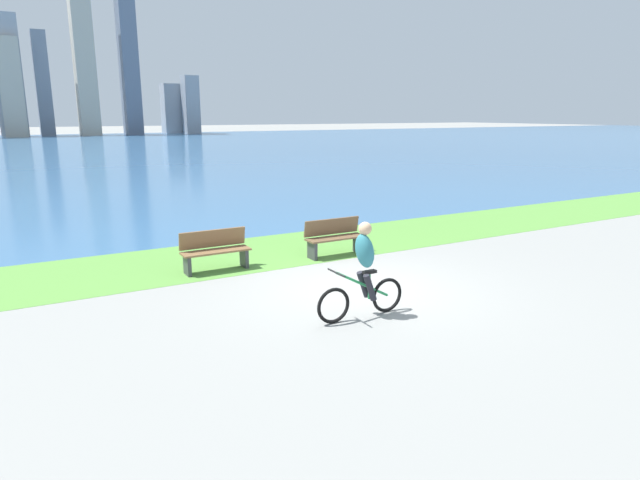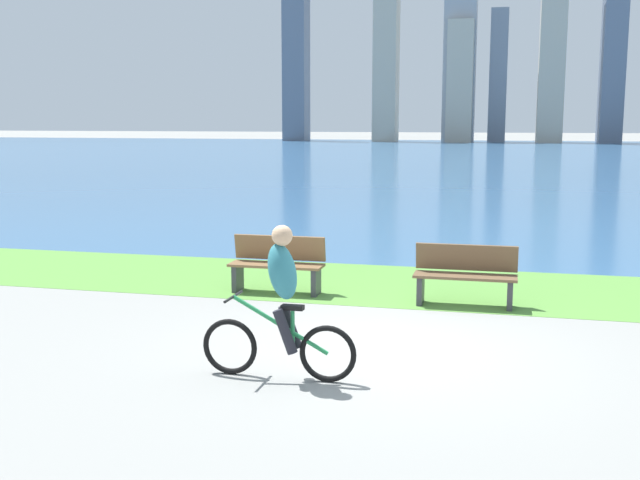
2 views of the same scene
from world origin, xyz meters
The scene contains 7 objects.
ground_plane centered at (0.00, 0.00, 0.00)m, with size 300.00×300.00×0.00m, color gray.
grass_strip_bayside centered at (0.00, 3.66, 0.00)m, with size 120.00×3.27×0.01m, color #59933D.
bay_water_surface centered at (0.00, 48.83, 0.00)m, with size 300.00×87.06×0.00m, color #386693.
cyclist_lead centered at (-0.83, -1.30, 0.83)m, with size 1.70×0.52×1.65m.
bench_near_path centered at (0.87, 2.48, 0.45)m, with size 1.50×0.47×0.90m.
bench_far_along_path centered at (-2.09, 2.66, 0.45)m, with size 1.50×0.47×0.90m.
city_skyline_far_shore centered at (0.59, 85.41, 9.68)m, with size 49.18×7.22×27.22m.
Camera 2 is at (1.45, -8.91, 2.74)m, focal length 43.41 mm.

